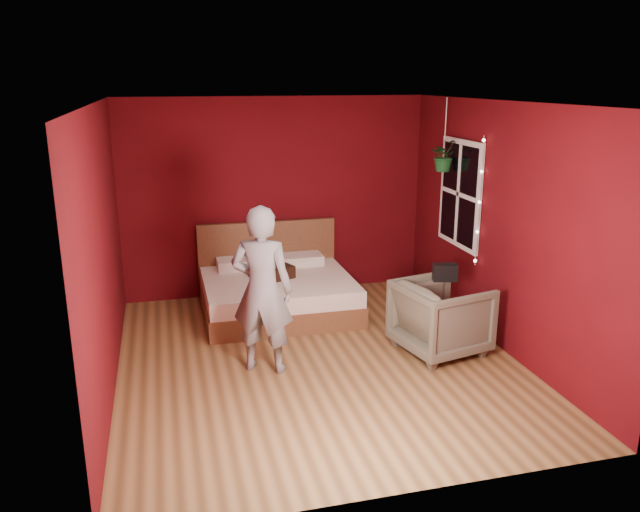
{
  "coord_description": "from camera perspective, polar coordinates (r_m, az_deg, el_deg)",
  "views": [
    {
      "loc": [
        -1.45,
        -5.74,
        2.82
      ],
      "look_at": [
        0.13,
        0.4,
        1.0
      ],
      "focal_mm": 35.0,
      "sensor_mm": 36.0,
      "label": 1
    }
  ],
  "objects": [
    {
      "name": "hanging_plant",
      "position": [
        7.66,
        11.27,
        9.02
      ],
      "size": [
        0.43,
        0.4,
        0.86
      ],
      "color": "silver",
      "rests_on": "room_walls"
    },
    {
      "name": "room_walls",
      "position": [
        6.03,
        -0.25,
        5.08
      ],
      "size": [
        4.04,
        4.54,
        2.62
      ],
      "color": "#57090E",
      "rests_on": "ground"
    },
    {
      "name": "armchair",
      "position": [
        6.73,
        11.0,
        -5.52
      ],
      "size": [
        1.01,
        1.0,
        0.78
      ],
      "primitive_type": "imported",
      "rotation": [
        0.0,
        0.0,
        1.79
      ],
      "color": "#64624F",
      "rests_on": "ground"
    },
    {
      "name": "throw_pillow",
      "position": [
        7.68,
        -4.45,
        -1.4
      ],
      "size": [
        0.56,
        0.56,
        0.15
      ],
      "primitive_type": "cube",
      "rotation": [
        0.0,
        0.0,
        0.42
      ],
      "color": "#311A10",
      "rests_on": "bed"
    },
    {
      "name": "fairy_lights",
      "position": [
        7.12,
        14.37,
        4.79
      ],
      "size": [
        0.04,
        0.04,
        1.45
      ],
      "color": "silver",
      "rests_on": "room_walls"
    },
    {
      "name": "bed",
      "position": [
        7.8,
        -3.96,
        -3.2
      ],
      "size": [
        1.83,
        1.55,
        1.0
      ],
      "color": "brown",
      "rests_on": "ground"
    },
    {
      "name": "floor",
      "position": [
        6.56,
        -0.23,
        -9.48
      ],
      "size": [
        4.5,
        4.5,
        0.0
      ],
      "primitive_type": "plane",
      "color": "olive",
      "rests_on": "ground"
    },
    {
      "name": "person",
      "position": [
        6.07,
        -5.31,
        -3.12
      ],
      "size": [
        0.72,
        0.62,
        1.68
      ],
      "primitive_type": "imported",
      "rotation": [
        0.0,
        0.0,
        2.71
      ],
      "color": "gray",
      "rests_on": "ground"
    },
    {
      "name": "handbag",
      "position": [
        6.64,
        11.35,
        -1.47
      ],
      "size": [
        0.27,
        0.18,
        0.18
      ],
      "primitive_type": "cube",
      "rotation": [
        0.0,
        0.0,
        -0.24
      ],
      "color": "black",
      "rests_on": "armchair"
    },
    {
      "name": "window",
      "position": [
        7.58,
        12.65,
        5.57
      ],
      "size": [
        0.05,
        0.97,
        1.27
      ],
      "color": "white",
      "rests_on": "room_walls"
    }
  ]
}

